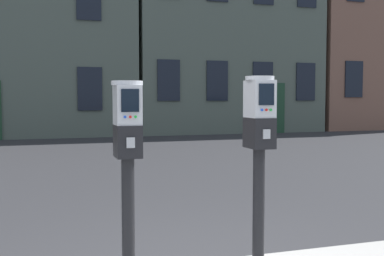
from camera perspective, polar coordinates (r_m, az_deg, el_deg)
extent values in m
cylinder|color=black|center=(3.46, -7.52, -11.32)|extent=(0.09, 0.09, 0.96)
cube|color=black|center=(3.35, -7.60, -1.53)|extent=(0.18, 0.24, 0.22)
cube|color=#A5A8AD|center=(3.23, -7.24, -1.73)|extent=(0.06, 0.01, 0.07)
cube|color=#B7BABF|center=(3.34, -7.64, 2.69)|extent=(0.18, 0.23, 0.27)
cube|color=black|center=(3.22, -7.31, 3.24)|extent=(0.12, 0.01, 0.15)
cylinder|color=blue|center=(3.22, -7.90, 1.30)|extent=(0.02, 0.01, 0.02)
cylinder|color=red|center=(3.22, -7.28, 1.30)|extent=(0.02, 0.01, 0.02)
cylinder|color=green|center=(3.23, -6.67, 1.31)|extent=(0.02, 0.01, 0.02)
cylinder|color=#B7BABF|center=(3.34, -7.66, 5.27)|extent=(0.22, 0.22, 0.03)
cylinder|color=black|center=(3.76, 7.85, -9.86)|extent=(0.09, 0.09, 0.99)
cube|color=black|center=(3.66, 7.93, -0.57)|extent=(0.18, 0.24, 0.23)
cube|color=#A5A8AD|center=(3.55, 8.78, -0.71)|extent=(0.06, 0.01, 0.07)
cube|color=#B7BABF|center=(3.65, 7.97, 3.41)|extent=(0.18, 0.23, 0.28)
cube|color=black|center=(3.55, 8.77, 3.94)|extent=(0.12, 0.01, 0.16)
cylinder|color=blue|center=(3.53, 8.26, 2.13)|extent=(0.02, 0.01, 0.02)
cylinder|color=red|center=(3.55, 8.77, 2.13)|extent=(0.02, 0.01, 0.02)
cylinder|color=green|center=(3.56, 9.28, 2.13)|extent=(0.02, 0.01, 0.02)
cylinder|color=#B7BABF|center=(3.66, 7.99, 5.84)|extent=(0.22, 0.22, 0.03)
cube|color=black|center=(18.28, -11.94, 4.54)|extent=(0.90, 0.06, 1.60)
cube|color=#4C564C|center=(22.73, 3.02, 14.80)|extent=(8.09, 5.20, 11.81)
cube|color=black|center=(18.86, -2.77, 5.65)|extent=(0.90, 0.06, 1.60)
cube|color=black|center=(19.49, 3.00, 5.58)|extent=(0.90, 0.06, 1.60)
cube|color=black|center=(20.31, 8.35, 5.47)|extent=(0.90, 0.06, 1.60)
cube|color=black|center=(21.29, 13.25, 5.33)|extent=(0.90, 0.06, 1.60)
cube|color=#193823|center=(20.54, 9.59, 2.33)|extent=(1.00, 0.07, 2.10)
cube|color=brown|center=(26.99, 18.91, 13.64)|extent=(7.24, 6.12, 12.56)
cube|color=black|center=(22.65, 18.54, 5.48)|extent=(0.90, 0.06, 1.60)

